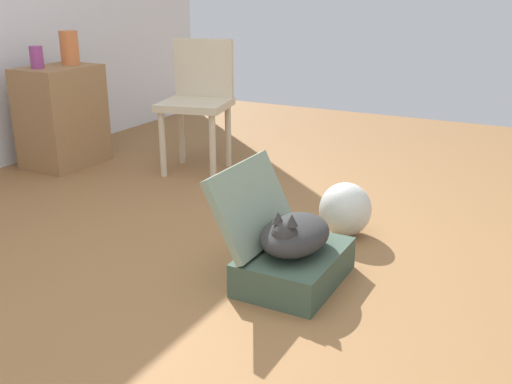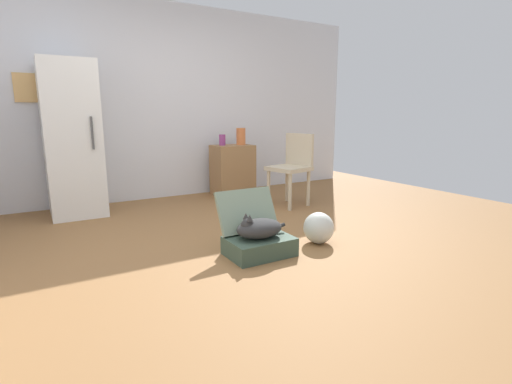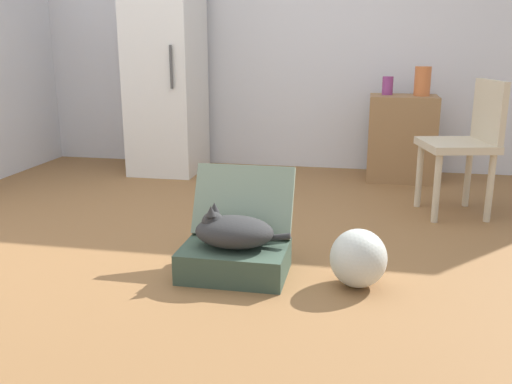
% 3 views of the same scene
% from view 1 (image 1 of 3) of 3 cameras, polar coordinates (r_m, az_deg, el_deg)
% --- Properties ---
extents(ground_plane, '(7.68, 7.68, 0.00)m').
position_cam_1_polar(ground_plane, '(2.80, -4.81, -7.29)').
color(ground_plane, olive).
rests_on(ground_plane, ground).
extents(suitcase_base, '(0.53, 0.38, 0.15)m').
position_cam_1_polar(suitcase_base, '(2.63, 3.73, -7.19)').
color(suitcase_base, '#384C3D').
rests_on(suitcase_base, ground).
extents(suitcase_lid, '(0.53, 0.20, 0.36)m').
position_cam_1_polar(suitcase_lid, '(2.62, -0.38, -1.21)').
color(suitcase_lid, gray).
rests_on(suitcase_lid, suitcase_base).
extents(cat, '(0.48, 0.28, 0.22)m').
position_cam_1_polar(cat, '(2.56, 3.72, -4.10)').
color(cat, '#2D2D2D').
rests_on(cat, suitcase_base).
extents(plastic_bag_white, '(0.27, 0.27, 0.28)m').
position_cam_1_polar(plastic_bag_white, '(3.13, 8.64, -1.66)').
color(plastic_bag_white, silver).
rests_on(plastic_bag_white, ground).
extents(side_table, '(0.55, 0.41, 0.72)m').
position_cam_1_polar(side_table, '(4.54, -18.26, 6.96)').
color(side_table, olive).
rests_on(side_table, ground).
extents(vase_tall, '(0.09, 0.09, 0.15)m').
position_cam_1_polar(vase_tall, '(4.41, -20.48, 12.13)').
color(vase_tall, '#8C387A').
rests_on(vase_tall, side_table).
extents(vase_short, '(0.13, 0.13, 0.24)m').
position_cam_1_polar(vase_short, '(4.57, -17.61, 13.18)').
color(vase_short, '#CC6B38').
rests_on(vase_short, side_table).
extents(chair, '(0.53, 0.54, 0.91)m').
position_cam_1_polar(chair, '(4.19, -5.62, 9.04)').
color(chair, beige).
rests_on(chair, ground).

